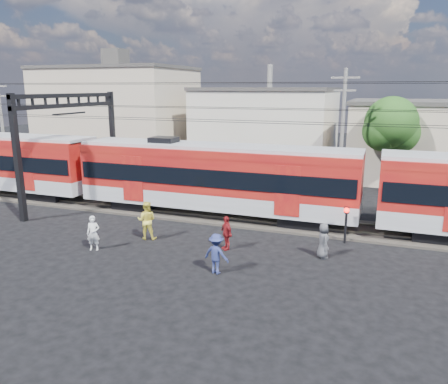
{
  "coord_description": "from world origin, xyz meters",
  "views": [
    {
      "loc": [
        8.56,
        -14.65,
        7.28
      ],
      "look_at": [
        1.39,
        5.0,
        2.26
      ],
      "focal_mm": 35.0,
      "sensor_mm": 36.0,
      "label": 1
    }
  ],
  "objects_px": {
    "pedestrian_c": "(216,254)",
    "commuter_train": "(219,176)",
    "crossing_signal": "(346,218)",
    "pedestrian_a": "(93,233)"
  },
  "relations": [
    {
      "from": "pedestrian_c",
      "to": "commuter_train",
      "type": "bearing_deg",
      "value": -59.76
    },
    {
      "from": "pedestrian_c",
      "to": "crossing_signal",
      "type": "xyz_separation_m",
      "value": [
        4.54,
        5.36,
        0.43
      ]
    },
    {
      "from": "pedestrian_a",
      "to": "pedestrian_c",
      "type": "xyz_separation_m",
      "value": [
        6.21,
        -0.48,
        0.02
      ]
    },
    {
      "from": "pedestrian_a",
      "to": "commuter_train",
      "type": "bearing_deg",
      "value": 44.0
    },
    {
      "from": "commuter_train",
      "to": "pedestrian_a",
      "type": "bearing_deg",
      "value": -116.84
    },
    {
      "from": "commuter_train",
      "to": "pedestrian_a",
      "type": "xyz_separation_m",
      "value": [
        -3.51,
        -6.93,
        -1.59
      ]
    },
    {
      "from": "commuter_train",
      "to": "crossing_signal",
      "type": "distance_m",
      "value": 7.62
    },
    {
      "from": "pedestrian_a",
      "to": "crossing_signal",
      "type": "height_order",
      "value": "crossing_signal"
    },
    {
      "from": "commuter_train",
      "to": "crossing_signal",
      "type": "height_order",
      "value": "commuter_train"
    },
    {
      "from": "pedestrian_a",
      "to": "crossing_signal",
      "type": "xyz_separation_m",
      "value": [
        10.75,
        4.88,
        0.45
      ]
    }
  ]
}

